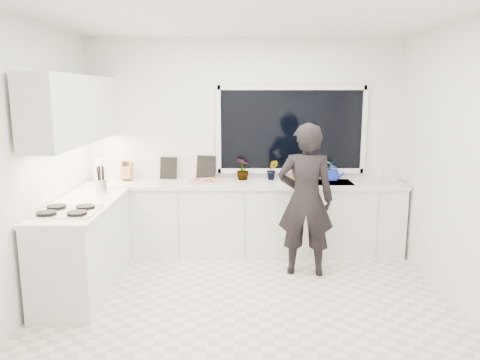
{
  "coord_description": "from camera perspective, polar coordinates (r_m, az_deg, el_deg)",
  "views": [
    {
      "loc": [
        -0.07,
        -4.26,
        2.05
      ],
      "look_at": [
        -0.06,
        0.4,
        1.15
      ],
      "focal_mm": 35.0,
      "sensor_mm": 36.0,
      "label": 1
    }
  ],
  "objects": [
    {
      "name": "floor",
      "position": [
        4.73,
        0.74,
        -14.88
      ],
      "size": [
        4.0,
        3.5,
        0.02
      ],
      "primitive_type": "cube",
      "color": "beige",
      "rests_on": "ground"
    },
    {
      "name": "wall_back",
      "position": [
        6.06,
        0.51,
        4.29
      ],
      "size": [
        4.0,
        0.02,
        2.7
      ],
      "primitive_type": "cube",
      "color": "white",
      "rests_on": "ground"
    },
    {
      "name": "wall_left",
      "position": [
        4.73,
        -24.36,
        1.45
      ],
      "size": [
        0.02,
        3.5,
        2.7
      ],
      "primitive_type": "cube",
      "color": "white",
      "rests_on": "ground"
    },
    {
      "name": "wall_right",
      "position": [
        4.79,
        25.59,
        1.46
      ],
      "size": [
        0.02,
        3.5,
        2.7
      ],
      "primitive_type": "cube",
      "color": "white",
      "rests_on": "ground"
    },
    {
      "name": "ceiling",
      "position": [
        4.31,
        0.83,
        19.74
      ],
      "size": [
        4.0,
        3.5,
        0.02
      ],
      "primitive_type": "cube",
      "color": "white",
      "rests_on": "wall_back"
    },
    {
      "name": "window",
      "position": [
        6.04,
        6.25,
        6.12
      ],
      "size": [
        1.8,
        0.02,
        1.0
      ],
      "primitive_type": "cube",
      "color": "black",
      "rests_on": "wall_back"
    },
    {
      "name": "base_cabinets_back",
      "position": [
        5.93,
        0.53,
        -4.82
      ],
      "size": [
        3.92,
        0.58,
        0.88
      ],
      "primitive_type": "cube",
      "color": "white",
      "rests_on": "floor"
    },
    {
      "name": "base_cabinets_left",
      "position": [
        5.14,
        -18.47,
        -7.92
      ],
      "size": [
        0.58,
        1.6,
        0.88
      ],
      "primitive_type": "cube",
      "color": "white",
      "rests_on": "floor"
    },
    {
      "name": "countertop_back",
      "position": [
        5.81,
        0.54,
        -0.48
      ],
      "size": [
        3.94,
        0.62,
        0.04
      ],
      "primitive_type": "cube",
      "color": "silver",
      "rests_on": "base_cabinets_back"
    },
    {
      "name": "countertop_left",
      "position": [
        5.01,
        -18.79,
        -2.92
      ],
      "size": [
        0.62,
        1.6,
        0.04
      ],
      "primitive_type": "cube",
      "color": "silver",
      "rests_on": "base_cabinets_left"
    },
    {
      "name": "upper_cabinets",
      "position": [
        5.25,
        -19.47,
        8.13
      ],
      "size": [
        0.34,
        2.1,
        0.7
      ],
      "primitive_type": "cube",
      "color": "white",
      "rests_on": "wall_left"
    },
    {
      "name": "sink",
      "position": [
        5.94,
        10.73,
        -0.73
      ],
      "size": [
        0.58,
        0.42,
        0.14
      ],
      "primitive_type": "cube",
      "color": "silver",
      "rests_on": "countertop_back"
    },
    {
      "name": "faucet",
      "position": [
        6.1,
        10.44,
        1.12
      ],
      "size": [
        0.03,
        0.03,
        0.22
      ],
      "primitive_type": "cylinder",
      "color": "silver",
      "rests_on": "countertop_back"
    },
    {
      "name": "stovetop",
      "position": [
        4.69,
        -20.39,
        -3.51
      ],
      "size": [
        0.56,
        0.48,
        0.03
      ],
      "primitive_type": "cube",
      "color": "black",
      "rests_on": "countertop_left"
    },
    {
      "name": "person",
      "position": [
        5.22,
        7.99,
        -2.41
      ],
      "size": [
        0.67,
        0.48,
        1.71
      ],
      "primitive_type": "imported",
      "rotation": [
        0.0,
        0.0,
        3.02
      ],
      "color": "black",
      "rests_on": "floor"
    },
    {
      "name": "pizza_tray",
      "position": [
        5.8,
        -4.02,
        -0.18
      ],
      "size": [
        0.5,
        0.41,
        0.03
      ],
      "primitive_type": "cube",
      "rotation": [
        0.0,
        0.0,
        0.23
      ],
      "color": "silver",
      "rests_on": "countertop_back"
    },
    {
      "name": "pizza",
      "position": [
        5.8,
        -4.02,
        -0.02
      ],
      "size": [
        0.45,
        0.37,
        0.01
      ],
      "primitive_type": "cube",
      "rotation": [
        0.0,
        0.0,
        0.23
      ],
      "color": "#C24319",
      "rests_on": "pizza_tray"
    },
    {
      "name": "watering_can",
      "position": [
        6.08,
        11.21,
        0.63
      ],
      "size": [
        0.17,
        0.17,
        0.13
      ],
      "primitive_type": "cylinder",
      "rotation": [
        0.0,
        0.0,
        0.23
      ],
      "color": "#162DD4",
      "rests_on": "countertop_back"
    },
    {
      "name": "paper_towel_roll",
      "position": [
        6.16,
        -16.95,
        1.1
      ],
      "size": [
        0.14,
        0.14,
        0.26
      ],
      "primitive_type": "cylinder",
      "rotation": [
        0.0,
        0.0,
        -0.28
      ],
      "color": "white",
      "rests_on": "countertop_back"
    },
    {
      "name": "knife_block",
      "position": [
        6.1,
        -13.6,
        1.0
      ],
      "size": [
        0.15,
        0.13,
        0.22
      ],
      "primitive_type": "cube",
      "rotation": [
        0.0,
        0.0,
        -0.21
      ],
      "color": "#986A46",
      "rests_on": "countertop_back"
    },
    {
      "name": "utensil_crock",
      "position": [
        5.39,
        -16.54,
        -0.77
      ],
      "size": [
        0.17,
        0.17,
        0.16
      ],
      "primitive_type": "cylinder",
      "rotation": [
        0.0,
        0.0,
        -0.42
      ],
      "color": "silver",
      "rests_on": "countertop_left"
    },
    {
      "name": "picture_frame_large",
      "position": [
        6.1,
        -8.7,
        1.46
      ],
      "size": [
        0.22,
        0.05,
        0.28
      ],
      "primitive_type": "cube",
      "rotation": [
        0.0,
        0.0,
        -0.15
      ],
      "color": "black",
      "rests_on": "countertop_back"
    },
    {
      "name": "picture_frame_small",
      "position": [
        6.04,
        -4.18,
        1.57
      ],
      "size": [
        0.24,
        0.1,
        0.3
      ],
      "primitive_type": "cube",
      "rotation": [
        0.0,
        0.0,
        -0.32
      ],
      "color": "black",
      "rests_on": "countertop_back"
    },
    {
      "name": "herb_plants",
      "position": [
        5.98,
        5.7,
        1.39
      ],
      "size": [
        1.32,
        0.36,
        0.3
      ],
      "color": "#26662D",
      "rests_on": "countertop_back"
    },
    {
      "name": "soap_bottles",
      "position": [
        5.9,
        16.71,
        0.66
      ],
      "size": [
        0.13,
        0.13,
        0.28
      ],
      "color": "#D8BF66",
      "rests_on": "countertop_back"
    }
  ]
}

